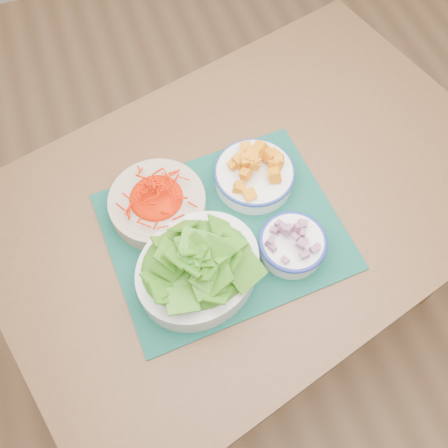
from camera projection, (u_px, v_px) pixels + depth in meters
The scene contains 7 objects.
ground at pixel (264, 321), 1.77m from camera, with size 4.00×4.00×0.00m, color #AC7C53.
table at pixel (251, 216), 1.23m from camera, with size 1.37×1.09×0.75m.
placemat at pixel (224, 231), 1.09m from camera, with size 0.49×0.40×0.00m, color #09342C.
carrot_bowl at pixel (157, 201), 1.08m from camera, with size 0.25×0.25×0.08m.
squash_bowl at pixel (255, 171), 1.11m from camera, with size 0.21×0.21×0.09m.
lettuce_bowl at pixel (198, 264), 0.99m from camera, with size 0.34×0.32×0.13m.
onion_bowl at pixel (293, 243), 1.04m from camera, with size 0.18×0.18×0.07m.
Camera 1 is at (-0.31, -0.45, 1.73)m, focal length 40.00 mm.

